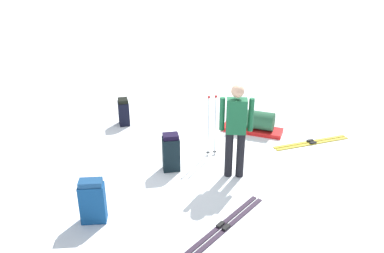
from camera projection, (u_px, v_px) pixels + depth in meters
The scene contains 9 objects.
ground_plane at pixel (192, 160), 7.63m from camera, with size 80.00×80.00×0.00m, color white.
skier_standing at pixel (236, 127), 6.72m from camera, with size 0.57×0.23×1.70m.
ski_pair_near at pixel (223, 227), 5.78m from camera, with size 1.26×1.63×0.05m.
ski_pair_far at pixel (311, 143), 8.28m from camera, with size 1.65×0.82×0.05m.
backpack_large_dark at pixel (171, 152), 7.16m from camera, with size 0.35×0.31×0.71m.
backpack_bright at pixel (124, 112), 9.05m from camera, with size 0.31×0.36×0.62m.
backpack_small_spare at pixel (93, 201), 5.80m from camera, with size 0.39×0.27×0.70m.
ski_poles_planted_near at pixel (212, 123), 7.54m from camera, with size 0.20×0.11×1.23m.
gear_sled at pixel (253, 122), 8.72m from camera, with size 1.38×0.81×0.49m.
Camera 1 is at (-0.40, 6.69, 3.72)m, focal length 37.26 mm.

